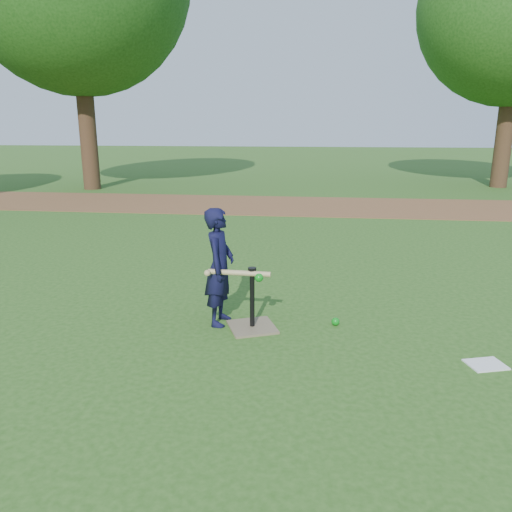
# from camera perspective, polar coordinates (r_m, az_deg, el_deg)

# --- Properties ---
(ground) EXTENTS (80.00, 80.00, 0.00)m
(ground) POSITION_cam_1_polar(r_m,az_deg,el_deg) (5.04, -3.30, -7.71)
(ground) COLOR #285116
(ground) RESTS_ON ground
(dirt_strip) EXTENTS (24.00, 3.00, 0.01)m
(dirt_strip) POSITION_cam_1_polar(r_m,az_deg,el_deg) (12.25, 2.98, 5.81)
(dirt_strip) COLOR brown
(dirt_strip) RESTS_ON ground
(child) EXTENTS (0.31, 0.44, 1.16)m
(child) POSITION_cam_1_polar(r_m,az_deg,el_deg) (4.88, -4.19, -1.25)
(child) COLOR black
(child) RESTS_ON ground
(wiffle_ball_ground) EXTENTS (0.08, 0.08, 0.08)m
(wiffle_ball_ground) POSITION_cam_1_polar(r_m,az_deg,el_deg) (5.03, 9.07, -7.40)
(wiffle_ball_ground) COLOR #0C8617
(wiffle_ball_ground) RESTS_ON ground
(clipboard) EXTENTS (0.35, 0.31, 0.01)m
(clipboard) POSITION_cam_1_polar(r_m,az_deg,el_deg) (4.63, 24.78, -11.19)
(clipboard) COLOR white
(clipboard) RESTS_ON ground
(batting_tee) EXTENTS (0.56, 0.56, 0.61)m
(batting_tee) POSITION_cam_1_polar(r_m,az_deg,el_deg) (4.88, -0.44, -7.04)
(batting_tee) COLOR #77674B
(batting_tee) RESTS_ON ground
(swing_action) EXTENTS (0.63, 0.16, 0.09)m
(swing_action) POSITION_cam_1_polar(r_m,az_deg,el_deg) (4.71, -1.85, -2.07)
(swing_action) COLOR tan
(swing_action) RESTS_ON ground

